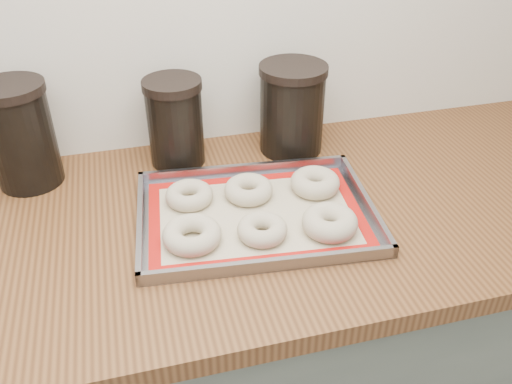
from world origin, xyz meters
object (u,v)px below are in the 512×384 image
object	(u,v)px
bagel_back_left	(189,195)
bagel_back_mid	(249,190)
bagel_front_left	(192,235)
bagel_front_right	(330,222)
baking_tray	(256,214)
canister_mid	(175,122)
bagel_front_mid	(262,230)
canister_left	(21,135)
bagel_back_right	(315,183)
canister_right	(292,108)

from	to	relation	value
bagel_back_left	bagel_back_mid	distance (m)	0.12
bagel_front_left	bagel_front_right	distance (m)	0.26
bagel_front_left	baking_tray	bearing A→B (deg)	21.20
baking_tray	canister_mid	distance (m)	0.30
bagel_front_left	bagel_front_mid	distance (m)	0.13
canister_left	canister_mid	world-z (taller)	canister_left
bagel_front_left	bagel_front_mid	size ratio (longest dim) A/B	1.16
bagel_back_right	canister_right	xyz separation A→B (m)	(0.01, 0.19, 0.08)
canister_right	bagel_front_left	bearing A→B (deg)	-133.61
bagel_front_mid	bagel_back_left	bearing A→B (deg)	127.60
bagel_front_left	bagel_back_mid	distance (m)	0.18
bagel_front_mid	canister_left	world-z (taller)	canister_left
bagel_front_left	canister_mid	xyz separation A→B (m)	(0.02, 0.31, 0.08)
bagel_back_mid	bagel_back_right	size ratio (longest dim) A/B	0.97
bagel_front_left	bagel_back_right	world-z (taller)	bagel_back_right
bagel_front_right	bagel_back_right	bearing A→B (deg)	81.37
bagel_back_left	canister_left	distance (m)	0.37
bagel_front_right	canister_right	bearing A→B (deg)	84.89
canister_left	canister_right	world-z (taller)	canister_left
bagel_front_mid	canister_right	size ratio (longest dim) A/B	0.45
bagel_back_left	canister_left	bearing A→B (deg)	151.22
bagel_back_mid	canister_right	world-z (taller)	canister_right
bagel_back_mid	canister_mid	xyz separation A→B (m)	(-0.12, 0.19, 0.08)
bagel_front_right	canister_mid	bearing A→B (deg)	124.94
bagel_front_right	bagel_back_right	world-z (taller)	bagel_front_right
canister_left	bagel_front_left	bearing A→B (deg)	-45.31
bagel_back_left	canister_mid	distance (m)	0.20
bagel_back_mid	canister_right	xyz separation A→B (m)	(0.15, 0.18, 0.08)
canister_mid	canister_left	bearing A→B (deg)	-179.25
canister_left	baking_tray	bearing A→B (deg)	-30.07
bagel_front_right	canister_left	size ratio (longest dim) A/B	0.47
bagel_front_left	bagel_front_right	size ratio (longest dim) A/B	1.03
bagel_back_left	canister_right	size ratio (longest dim) A/B	0.46
bagel_front_left	canister_right	bearing A→B (deg)	46.39
baking_tray	canister_mid	size ratio (longest dim) A/B	2.47
bagel_front_left	bagel_front_mid	bearing A→B (deg)	-7.17
canister_left	bagel_front_mid	bearing A→B (deg)	-36.73
bagel_front_mid	canister_left	size ratio (longest dim) A/B	0.42
baking_tray	bagel_back_left	size ratio (longest dim) A/B	5.06
baking_tray	canister_mid	bearing A→B (deg)	114.52
bagel_front_left	bagel_back_right	size ratio (longest dim) A/B	1.06
bagel_back_mid	bagel_front_right	bearing A→B (deg)	-51.55
bagel_front_left	canister_right	size ratio (longest dim) A/B	0.52
bagel_front_right	bagel_back_right	distance (m)	0.14
bagel_front_left	canister_left	world-z (taller)	canister_left
bagel_back_right	bagel_back_left	bearing A→B (deg)	174.64
baking_tray	bagel_front_left	bearing A→B (deg)	-158.80
bagel_front_right	canister_right	xyz separation A→B (m)	(0.03, 0.33, 0.08)
baking_tray	bagel_back_left	bearing A→B (deg)	146.64
bagel_front_mid	bagel_front_right	bearing A→B (deg)	-7.03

